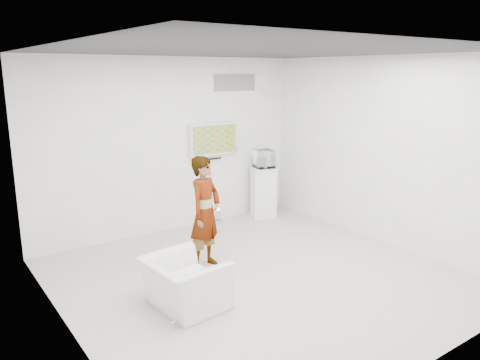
{
  "coord_description": "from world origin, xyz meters",
  "views": [
    {
      "loc": [
        -3.66,
        -4.69,
        2.75
      ],
      "look_at": [
        0.12,
        0.6,
        1.24
      ],
      "focal_mm": 35.0,
      "sensor_mm": 36.0,
      "label": 1
    }
  ],
  "objects_px": {
    "person": "(205,213)",
    "pedestal": "(263,192)",
    "tv": "(214,139)",
    "floor_uplight": "(218,215)",
    "armchair": "(185,283)"
  },
  "relations": [
    {
      "from": "person",
      "to": "pedestal",
      "type": "height_order",
      "value": "person"
    },
    {
      "from": "tv",
      "to": "pedestal",
      "type": "height_order",
      "value": "tv"
    },
    {
      "from": "floor_uplight",
      "to": "pedestal",
      "type": "bearing_deg",
      "value": -12.36
    },
    {
      "from": "armchair",
      "to": "pedestal",
      "type": "bearing_deg",
      "value": -57.66
    },
    {
      "from": "pedestal",
      "to": "floor_uplight",
      "type": "relative_size",
      "value": 3.66
    },
    {
      "from": "person",
      "to": "pedestal",
      "type": "relative_size",
      "value": 1.67
    },
    {
      "from": "person",
      "to": "floor_uplight",
      "type": "relative_size",
      "value": 6.13
    },
    {
      "from": "armchair",
      "to": "tv",
      "type": "bearing_deg",
      "value": -43.64
    },
    {
      "from": "pedestal",
      "to": "floor_uplight",
      "type": "distance_m",
      "value": 1.0
    },
    {
      "from": "floor_uplight",
      "to": "person",
      "type": "bearing_deg",
      "value": -127.8
    },
    {
      "from": "tv",
      "to": "pedestal",
      "type": "xyz_separation_m",
      "value": [
        0.92,
        -0.31,
        -1.07
      ]
    },
    {
      "from": "pedestal",
      "to": "armchair",
      "type": "bearing_deg",
      "value": -142.61
    },
    {
      "from": "armchair",
      "to": "person",
      "type": "bearing_deg",
      "value": -48.49
    },
    {
      "from": "tv",
      "to": "person",
      "type": "distance_m",
      "value": 2.25
    },
    {
      "from": "tv",
      "to": "armchair",
      "type": "xyz_separation_m",
      "value": [
        -2.07,
        -2.59,
        -1.25
      ]
    }
  ]
}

